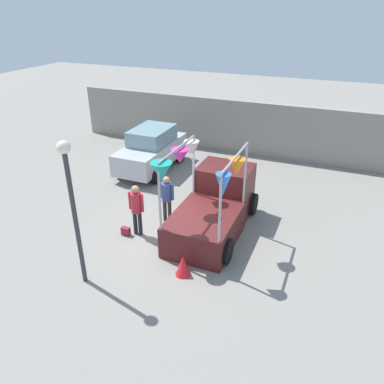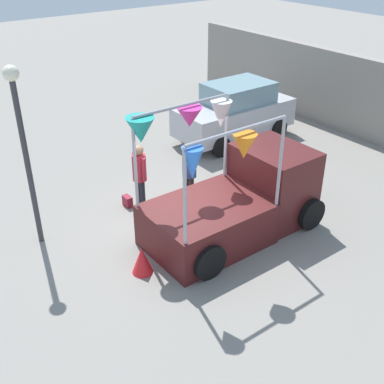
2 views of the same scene
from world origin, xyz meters
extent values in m
plane|color=gray|center=(0.00, 0.00, 0.00)|extent=(60.00, 60.00, 0.00)
cube|color=#4C1919|center=(0.94, -0.02, 0.50)|extent=(1.90, 2.60, 1.00)
cube|color=#4C1919|center=(0.94, 1.98, 0.90)|extent=(1.80, 1.40, 1.80)
cube|color=#8CB2C6|center=(0.94, 1.98, 1.35)|extent=(1.76, 1.37, 0.60)
cylinder|color=black|center=(-0.01, 2.33, 0.38)|extent=(0.22, 0.76, 0.76)
cylinder|color=black|center=(1.89, 2.33, 0.38)|extent=(0.22, 0.76, 0.76)
cylinder|color=black|center=(-0.01, -0.72, 0.38)|extent=(0.22, 0.76, 0.76)
cylinder|color=black|center=(1.89, -0.72, 0.38)|extent=(0.22, 0.76, 0.76)
cylinder|color=#A5A5AD|center=(0.07, 1.20, 2.00)|extent=(0.07, 0.07, 2.01)
cylinder|color=#A5A5AD|center=(1.81, 1.20, 2.00)|extent=(0.07, 0.07, 2.01)
cylinder|color=#A5A5AD|center=(0.07, -1.24, 2.00)|extent=(0.07, 0.07, 2.01)
cylinder|color=#A5A5AD|center=(1.81, -1.24, 2.00)|extent=(0.07, 0.07, 2.01)
cylinder|color=#A5A5AD|center=(0.07, -0.02, 3.01)|extent=(0.07, 2.44, 0.07)
cylinder|color=#A5A5AD|center=(1.81, -0.02, 3.01)|extent=(0.07, 2.44, 0.07)
cone|color=teal|center=(0.07, -1.07, 2.70)|extent=(0.84, 0.84, 0.54)
cone|color=blue|center=(1.81, -1.07, 2.63)|extent=(0.47, 0.47, 0.61)
cone|color=#D83399|center=(0.07, 0.15, 2.71)|extent=(0.78, 0.78, 0.44)
cone|color=orange|center=(1.81, 0.15, 2.65)|extent=(0.67, 0.67, 0.51)
cone|color=white|center=(0.07, 1.03, 2.58)|extent=(0.61, 0.61, 0.62)
cube|color=#B7B7BC|center=(-3.29, 4.46, 0.77)|extent=(1.70, 4.00, 0.90)
cube|color=#72939E|center=(-3.29, 4.61, 1.55)|extent=(1.50, 2.10, 0.66)
cylinder|color=black|center=(-4.14, 5.71, 0.32)|extent=(0.18, 0.64, 0.64)
cylinder|color=black|center=(-2.44, 5.71, 0.32)|extent=(0.18, 0.64, 0.64)
cylinder|color=black|center=(-4.14, 3.21, 0.32)|extent=(0.18, 0.64, 0.64)
cylinder|color=black|center=(-2.44, 3.21, 0.32)|extent=(0.18, 0.64, 0.64)
cylinder|color=black|center=(-1.29, -0.42, 0.42)|extent=(0.13, 0.13, 0.84)
cylinder|color=black|center=(-1.11, -0.42, 0.42)|extent=(0.13, 0.13, 0.84)
cylinder|color=#B22633|center=(-1.20, -0.42, 1.17)|extent=(0.34, 0.34, 0.66)
sphere|color=#997051|center=(-1.20, -0.42, 1.63)|extent=(0.25, 0.25, 0.25)
cylinder|color=#B22633|center=(-1.42, -0.42, 1.20)|extent=(0.09, 0.09, 0.60)
cylinder|color=#B22633|center=(-0.98, -0.42, 1.20)|extent=(0.09, 0.09, 0.60)
cylinder|color=#2D2823|center=(-0.78, 0.70, 0.40)|extent=(0.13, 0.13, 0.80)
cylinder|color=#2D2823|center=(-0.60, 0.70, 0.40)|extent=(0.13, 0.13, 0.80)
cylinder|color=#33477F|center=(-0.69, 0.70, 1.12)|extent=(0.34, 0.34, 0.63)
sphere|color=#997051|center=(-0.69, 0.70, 1.56)|extent=(0.24, 0.24, 0.24)
cylinder|color=#33477F|center=(-0.91, 0.70, 1.15)|extent=(0.09, 0.09, 0.57)
cylinder|color=#33477F|center=(-0.47, 0.70, 1.15)|extent=(0.09, 0.09, 0.57)
cube|color=maroon|center=(-1.55, -0.62, 0.14)|extent=(0.28, 0.16, 0.28)
cylinder|color=#333338|center=(-1.40, -2.97, 1.84)|extent=(0.12, 0.12, 3.68)
sphere|color=#F2EDCC|center=(-1.40, -2.97, 3.84)|extent=(0.32, 0.32, 0.32)
cube|color=gray|center=(0.00, 8.04, 1.30)|extent=(18.00, 0.36, 2.60)
cone|color=red|center=(0.96, -1.72, 0.30)|extent=(0.61, 0.61, 0.60)
camera|label=1|loc=(4.34, -9.23, 6.77)|focal=35.00mm
camera|label=2|loc=(7.90, -5.62, 6.31)|focal=45.00mm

